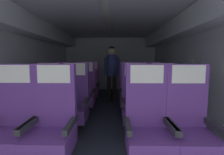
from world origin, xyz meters
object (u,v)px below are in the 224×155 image
at_px(seat_c_right_aisle, 151,92).
at_px(seat_d_right_window, 128,86).
at_px(seat_b_left_aisle, 74,103).
at_px(seat_a_left_aisle, 53,126).
at_px(seat_a_right_window, 147,127).
at_px(seat_c_left_aisle, 84,92).
at_px(seat_d_left_window, 75,86).
at_px(seat_b_right_window, 136,104).
at_px(seat_c_left_window, 64,92).
at_px(seat_a_left_window, 12,126).
at_px(seat_d_right_aisle, 144,86).
at_px(seat_b_right_aisle, 163,104).
at_px(seat_d_left_aisle, 90,86).
at_px(seat_b_left_window, 48,103).
at_px(flight_attendant, 112,68).
at_px(seat_c_right_window, 130,92).
at_px(seat_a_right_aisle, 190,127).

distance_m(seat_c_right_aisle, seat_d_right_window, 1.05).
relative_size(seat_b_left_aisle, seat_d_right_window, 1.00).
distance_m(seat_a_left_aisle, seat_a_right_window, 1.03).
xyz_separation_m(seat_a_right_window, seat_c_right_aisle, (0.47, 1.91, 0.00)).
distance_m(seat_b_left_aisle, seat_c_left_aisle, 0.94).
relative_size(seat_a_left_aisle, seat_a_right_window, 1.00).
relative_size(seat_c_right_aisle, seat_d_left_window, 1.00).
height_order(seat_b_right_window, seat_c_left_window, same).
height_order(seat_a_left_window, seat_d_right_window, same).
relative_size(seat_b_right_window, seat_d_right_window, 1.00).
height_order(seat_c_left_aisle, seat_d_right_aisle, same).
xyz_separation_m(seat_b_right_aisle, seat_b_right_window, (-0.45, 0.01, 0.00)).
distance_m(seat_b_right_window, seat_d_right_aisle, 1.97).
xyz_separation_m(seat_a_right_window, seat_b_right_aisle, (0.45, 0.95, 0.00)).
height_order(seat_a_right_window, seat_b_right_aisle, same).
xyz_separation_m(seat_a_left_window, seat_a_right_window, (1.48, -0.01, 0.00)).
height_order(seat_c_right_aisle, seat_d_left_aisle, same).
bearing_deg(seat_b_right_window, seat_b_left_window, 179.67).
bearing_deg(seat_a_left_aisle, seat_d_left_aisle, 89.91).
distance_m(seat_c_left_window, flight_attendant, 1.58).
distance_m(seat_a_left_window, seat_a_right_window, 1.48).
bearing_deg(seat_d_left_aisle, seat_c_right_window, -43.51).
distance_m(seat_a_right_aisle, seat_d_right_aisle, 2.88).
distance_m(seat_a_left_aisle, seat_d_left_aisle, 2.87).
bearing_deg(seat_a_left_window, flight_attendant, 70.43).
xyz_separation_m(seat_a_left_aisle, seat_b_right_window, (1.03, 0.96, 0.00)).
distance_m(seat_b_left_window, seat_b_right_aisle, 1.92).
xyz_separation_m(seat_b_left_window, seat_c_left_aisle, (0.45, 0.94, 0.00)).
height_order(seat_d_right_aisle, flight_attendant, flight_attendant).
bearing_deg(seat_c_left_window, seat_a_left_window, -90.07).
xyz_separation_m(seat_c_right_window, seat_d_left_window, (-1.47, 0.98, 0.00)).
distance_m(seat_a_right_aisle, seat_d_left_window, 3.46).
height_order(seat_b_left_window, seat_d_left_aisle, same).
distance_m(seat_a_left_window, seat_a_left_aisle, 0.45).
height_order(seat_b_left_aisle, seat_d_right_window, same).
xyz_separation_m(seat_c_right_aisle, seat_d_right_aisle, (-0.01, 0.96, 0.00)).
relative_size(seat_a_left_aisle, seat_b_left_aisle, 1.00).
height_order(seat_b_right_aisle, seat_d_left_aisle, same).
height_order(seat_a_left_aisle, seat_d_left_aisle, same).
relative_size(seat_c_right_window, seat_d_left_aisle, 1.00).
bearing_deg(seat_b_left_window, seat_b_right_aisle, -0.51).
distance_m(seat_c_left_window, seat_c_right_aisle, 1.95).
xyz_separation_m(seat_c_right_aisle, seat_d_left_window, (-1.93, 0.96, 0.00)).
distance_m(seat_b_right_aisle, seat_d_left_aisle, 2.41).
height_order(seat_b_right_aisle, seat_d_right_window, same).
bearing_deg(seat_a_left_aisle, seat_b_right_aisle, 32.79).
height_order(seat_b_left_window, seat_d_right_window, same).
xyz_separation_m(seat_a_right_aisle, seat_d_left_window, (-1.92, 2.88, 0.00)).
height_order(seat_d_left_window, seat_d_left_aisle, same).
relative_size(seat_a_left_window, seat_c_left_window, 1.00).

